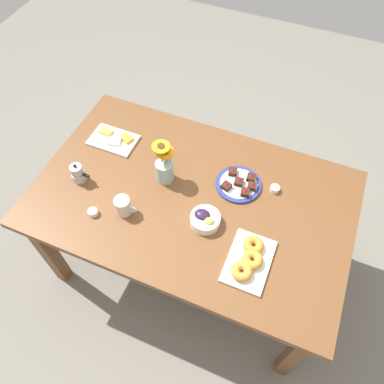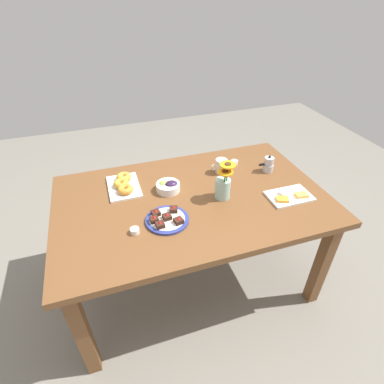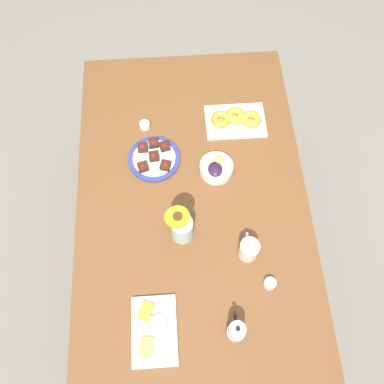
{
  "view_description": "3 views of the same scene",
  "coord_description": "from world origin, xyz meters",
  "px_view_note": "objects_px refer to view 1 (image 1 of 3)",
  "views": [
    {
      "loc": [
        0.41,
        -0.98,
        2.3
      ],
      "look_at": [
        0.0,
        0.0,
        0.78
      ],
      "focal_mm": 35.0,
      "sensor_mm": 36.0,
      "label": 1
    },
    {
      "loc": [
        0.45,
        1.36,
        1.81
      ],
      "look_at": [
        0.0,
        0.0,
        0.78
      ],
      "focal_mm": 28.0,
      "sensor_mm": 36.0,
      "label": 2
    },
    {
      "loc": [
        -0.78,
        0.05,
        2.42
      ],
      "look_at": [
        0.0,
        0.0,
        0.78
      ],
      "focal_mm": 40.0,
      "sensor_mm": 36.0,
      "label": 3
    }
  ],
  "objects_px": {
    "grape_bowl": "(205,219)",
    "croissant_platter": "(249,260)",
    "dining_table": "(192,206)",
    "coffee_mug": "(123,206)",
    "moka_pot": "(78,174)",
    "jam_cup_berry": "(275,189)",
    "flower_vase": "(164,168)",
    "cheese_platter": "(114,139)",
    "dessert_plate": "(239,184)",
    "jam_cup_honey": "(93,212)"
  },
  "relations": [
    {
      "from": "dessert_plate",
      "to": "flower_vase",
      "type": "height_order",
      "value": "flower_vase"
    },
    {
      "from": "dining_table",
      "to": "jam_cup_berry",
      "type": "xyz_separation_m",
      "value": [
        0.37,
        0.2,
        0.1
      ]
    },
    {
      "from": "jam_cup_berry",
      "to": "dining_table",
      "type": "bearing_deg",
      "value": -152.26
    },
    {
      "from": "dining_table",
      "to": "dessert_plate",
      "type": "relative_size",
      "value": 6.82
    },
    {
      "from": "jam_cup_honey",
      "to": "flower_vase",
      "type": "height_order",
      "value": "flower_vase"
    },
    {
      "from": "dessert_plate",
      "to": "moka_pot",
      "type": "height_order",
      "value": "moka_pot"
    },
    {
      "from": "croissant_platter",
      "to": "flower_vase",
      "type": "xyz_separation_m",
      "value": [
        -0.54,
        0.28,
        0.06
      ]
    },
    {
      "from": "coffee_mug",
      "to": "grape_bowl",
      "type": "height_order",
      "value": "coffee_mug"
    },
    {
      "from": "cheese_platter",
      "to": "dining_table",
      "type": "bearing_deg",
      "value": -18.27
    },
    {
      "from": "grape_bowl",
      "to": "croissant_platter",
      "type": "xyz_separation_m",
      "value": [
        0.26,
        -0.12,
        -0.01
      ]
    },
    {
      "from": "jam_cup_berry",
      "to": "dessert_plate",
      "type": "relative_size",
      "value": 0.2
    },
    {
      "from": "grape_bowl",
      "to": "dessert_plate",
      "type": "xyz_separation_m",
      "value": [
        0.08,
        0.27,
        -0.02
      ]
    },
    {
      "from": "coffee_mug",
      "to": "flower_vase",
      "type": "bearing_deg",
      "value": 69.36
    },
    {
      "from": "coffee_mug",
      "to": "dessert_plate",
      "type": "xyz_separation_m",
      "value": [
        0.47,
        0.37,
        -0.04
      ]
    },
    {
      "from": "croissant_platter",
      "to": "dessert_plate",
      "type": "relative_size",
      "value": 1.19
    },
    {
      "from": "dining_table",
      "to": "flower_vase",
      "type": "xyz_separation_m",
      "value": [
        -0.17,
        0.05,
        0.17
      ]
    },
    {
      "from": "cheese_platter",
      "to": "croissant_platter",
      "type": "height_order",
      "value": "croissant_platter"
    },
    {
      "from": "moka_pot",
      "to": "dining_table",
      "type": "bearing_deg",
      "value": 12.09
    },
    {
      "from": "dining_table",
      "to": "grape_bowl",
      "type": "bearing_deg",
      "value": -45.04
    },
    {
      "from": "dining_table",
      "to": "coffee_mug",
      "type": "height_order",
      "value": "coffee_mug"
    },
    {
      "from": "dining_table",
      "to": "croissant_platter",
      "type": "height_order",
      "value": "croissant_platter"
    },
    {
      "from": "cheese_platter",
      "to": "dessert_plate",
      "type": "height_order",
      "value": "dessert_plate"
    },
    {
      "from": "jam_cup_honey",
      "to": "grape_bowl",
      "type": "bearing_deg",
      "value": 17.56
    },
    {
      "from": "coffee_mug",
      "to": "jam_cup_honey",
      "type": "distance_m",
      "value": 0.16
    },
    {
      "from": "grape_bowl",
      "to": "moka_pot",
      "type": "relative_size",
      "value": 1.23
    },
    {
      "from": "jam_cup_honey",
      "to": "croissant_platter",
      "type": "bearing_deg",
      "value": 3.62
    },
    {
      "from": "cheese_platter",
      "to": "croissant_platter",
      "type": "bearing_deg",
      "value": -24.09
    },
    {
      "from": "coffee_mug",
      "to": "flower_vase",
      "type": "xyz_separation_m",
      "value": [
        0.1,
        0.26,
        0.03
      ]
    },
    {
      "from": "dining_table",
      "to": "jam_cup_honey",
      "type": "xyz_separation_m",
      "value": [
        -0.41,
        -0.28,
        0.1
      ]
    },
    {
      "from": "coffee_mug",
      "to": "dessert_plate",
      "type": "bearing_deg",
      "value": 38.06
    },
    {
      "from": "coffee_mug",
      "to": "jam_cup_honey",
      "type": "xyz_separation_m",
      "value": [
        -0.13,
        -0.07,
        -0.03
      ]
    },
    {
      "from": "jam_cup_berry",
      "to": "flower_vase",
      "type": "relative_size",
      "value": 0.2
    },
    {
      "from": "dining_table",
      "to": "coffee_mug",
      "type": "bearing_deg",
      "value": -142.59
    },
    {
      "from": "coffee_mug",
      "to": "grape_bowl",
      "type": "distance_m",
      "value": 0.4
    },
    {
      "from": "croissant_platter",
      "to": "jam_cup_berry",
      "type": "height_order",
      "value": "croissant_platter"
    },
    {
      "from": "cheese_platter",
      "to": "moka_pot",
      "type": "relative_size",
      "value": 2.18
    },
    {
      "from": "coffee_mug",
      "to": "jam_cup_berry",
      "type": "height_order",
      "value": "coffee_mug"
    },
    {
      "from": "dining_table",
      "to": "grape_bowl",
      "type": "relative_size",
      "value": 10.95
    },
    {
      "from": "croissant_platter",
      "to": "moka_pot",
      "type": "distance_m",
      "value": 0.96
    },
    {
      "from": "dining_table",
      "to": "dessert_plate",
      "type": "height_order",
      "value": "dessert_plate"
    },
    {
      "from": "grape_bowl",
      "to": "cheese_platter",
      "type": "distance_m",
      "value": 0.73
    },
    {
      "from": "cheese_platter",
      "to": "flower_vase",
      "type": "relative_size",
      "value": 1.1
    },
    {
      "from": "jam_cup_honey",
      "to": "dessert_plate",
      "type": "relative_size",
      "value": 0.2
    },
    {
      "from": "dessert_plate",
      "to": "moka_pot",
      "type": "relative_size",
      "value": 1.97
    },
    {
      "from": "cheese_platter",
      "to": "dessert_plate",
      "type": "relative_size",
      "value": 1.11
    },
    {
      "from": "jam_cup_honey",
      "to": "moka_pot",
      "type": "height_order",
      "value": "moka_pot"
    },
    {
      "from": "dining_table",
      "to": "moka_pot",
      "type": "bearing_deg",
      "value": -167.91
    },
    {
      "from": "dining_table",
      "to": "croissant_platter",
      "type": "relative_size",
      "value": 5.71
    },
    {
      "from": "coffee_mug",
      "to": "moka_pot",
      "type": "bearing_deg",
      "value": 164.73
    },
    {
      "from": "croissant_platter",
      "to": "jam_cup_honey",
      "type": "bearing_deg",
      "value": -176.38
    }
  ]
}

